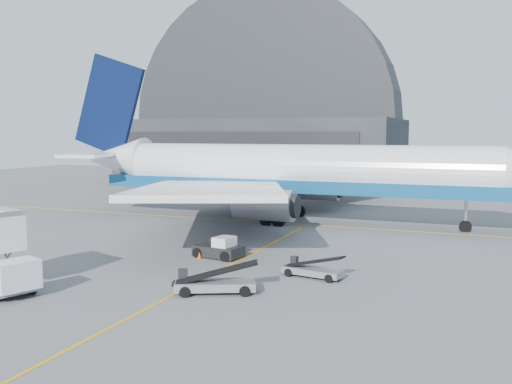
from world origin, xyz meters
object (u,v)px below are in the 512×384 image
at_px(airliner, 283,172).
at_px(belt_loader_a, 214,283).
at_px(belt_loader_b, 312,270).
at_px(pushback_tug, 220,249).

distance_m(airliner, belt_loader_a, 29.23).
bearing_deg(airliner, belt_loader_a, -79.19).
bearing_deg(belt_loader_a, belt_loader_b, 28.37).
bearing_deg(belt_loader_b, airliner, 123.89).
relative_size(airliner, pushback_tug, 13.90).
relative_size(airliner, belt_loader_a, 10.74).
height_order(airliner, belt_loader_a, airliner).
distance_m(belt_loader_a, belt_loader_b, 7.34).
xyz_separation_m(pushback_tug, belt_loader_a, (3.95, -9.06, -0.03)).
distance_m(airliner, pushback_tug, 19.89).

